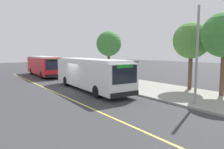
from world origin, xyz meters
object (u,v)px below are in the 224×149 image
at_px(transit_bus_main, 90,73).
at_px(pedestrian_commuter, 126,76).
at_px(transit_bus_second, 44,65).
at_px(route_sign_post, 125,70).
at_px(waiting_bench, 125,79).

relative_size(transit_bus_main, pedestrian_commuter, 6.77).
height_order(transit_bus_main, transit_bus_second, same).
xyz_separation_m(route_sign_post, pedestrian_commuter, (-1.75, 1.65, -0.84)).
height_order(route_sign_post, pedestrian_commuter, route_sign_post).
xyz_separation_m(transit_bus_main, transit_bus_second, (-14.30, 0.04, -0.00)).
height_order(transit_bus_second, waiting_bench, transit_bus_second).
xyz_separation_m(transit_bus_main, waiting_bench, (-0.37, 4.64, -0.98)).
bearing_deg(waiting_bench, transit_bus_main, -85.39).
distance_m(transit_bus_main, route_sign_post, 3.34).
relative_size(waiting_bench, pedestrian_commuter, 0.95).
distance_m(transit_bus_second, waiting_bench, 14.70).
distance_m(transit_bus_main, pedestrian_commuter, 4.04).
bearing_deg(route_sign_post, transit_bus_main, -135.96).
bearing_deg(transit_bus_main, waiting_bench, 94.61).
xyz_separation_m(transit_bus_second, pedestrian_commuter, (14.94, 3.92, -0.50)).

